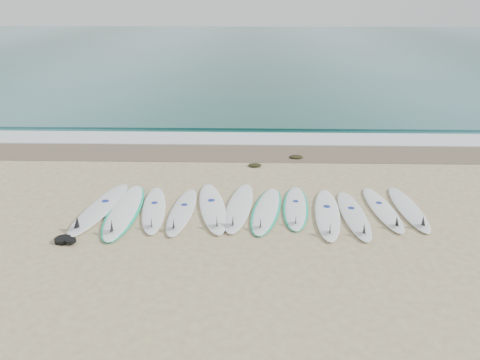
{
  "coord_description": "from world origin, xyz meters",
  "views": [
    {
      "loc": [
        -0.06,
        -9.44,
        4.56
      ],
      "look_at": [
        -0.32,
        0.88,
        0.4
      ],
      "focal_mm": 35.0,
      "sensor_mm": 36.0,
      "label": 1
    }
  ],
  "objects_px": {
    "surfboard_0": "(99,209)",
    "leash_coil": "(65,240)",
    "surfboard_6": "(266,210)",
    "surfboard_11": "(409,209)"
  },
  "relations": [
    {
      "from": "surfboard_0",
      "to": "surfboard_6",
      "type": "height_order",
      "value": "surfboard_0"
    },
    {
      "from": "leash_coil",
      "to": "surfboard_0",
      "type": "bearing_deg",
      "value": 80.25
    },
    {
      "from": "surfboard_6",
      "to": "leash_coil",
      "type": "distance_m",
      "value": 4.24
    },
    {
      "from": "surfboard_0",
      "to": "leash_coil",
      "type": "bearing_deg",
      "value": -91.63
    },
    {
      "from": "leash_coil",
      "to": "surfboard_11",
      "type": "bearing_deg",
      "value": 12.36
    },
    {
      "from": "surfboard_6",
      "to": "leash_coil",
      "type": "height_order",
      "value": "surfboard_6"
    },
    {
      "from": "surfboard_11",
      "to": "surfboard_0",
      "type": "bearing_deg",
      "value": -180.0
    },
    {
      "from": "surfboard_0",
      "to": "surfboard_11",
      "type": "bearing_deg",
      "value": 9.61
    },
    {
      "from": "surfboard_0",
      "to": "leash_coil",
      "type": "xyz_separation_m",
      "value": [
        -0.24,
        -1.39,
        -0.01
      ]
    },
    {
      "from": "surfboard_6",
      "to": "surfboard_11",
      "type": "distance_m",
      "value": 3.2
    }
  ]
}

